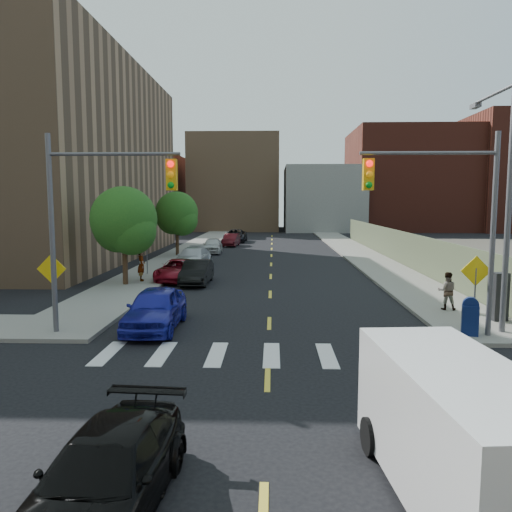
# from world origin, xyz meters

# --- Properties ---
(ground) EXTENTS (160.00, 160.00, 0.00)m
(ground) POSITION_xyz_m (0.00, 0.00, 0.00)
(ground) COLOR black
(ground) RESTS_ON ground
(sidewalk_nw) EXTENTS (3.50, 73.00, 0.15)m
(sidewalk_nw) POSITION_xyz_m (-7.75, 41.50, 0.07)
(sidewalk_nw) COLOR gray
(sidewalk_nw) RESTS_ON ground
(sidewalk_ne) EXTENTS (3.50, 73.00, 0.15)m
(sidewalk_ne) POSITION_xyz_m (7.75, 41.50, 0.07)
(sidewalk_ne) COLOR gray
(sidewalk_ne) RESTS_ON ground
(fence_north) EXTENTS (0.12, 44.00, 2.50)m
(fence_north) POSITION_xyz_m (9.60, 28.00, 1.25)
(fence_north) COLOR #666E4D
(fence_north) RESTS_ON ground
(building_nw) EXTENTS (22.00, 30.00, 16.00)m
(building_nw) POSITION_xyz_m (-22.00, 30.00, 8.00)
(building_nw) COLOR #8C6B4C
(building_nw) RESTS_ON ground
(bg_bldg_west) EXTENTS (14.00, 18.00, 12.00)m
(bg_bldg_west) POSITION_xyz_m (-22.00, 70.00, 6.00)
(bg_bldg_west) COLOR #592319
(bg_bldg_west) RESTS_ON ground
(bg_bldg_midwest) EXTENTS (14.00, 16.00, 15.00)m
(bg_bldg_midwest) POSITION_xyz_m (-6.00, 72.00, 7.50)
(bg_bldg_midwest) COLOR #8C6B4C
(bg_bldg_midwest) RESTS_ON ground
(bg_bldg_center) EXTENTS (12.00, 16.00, 10.00)m
(bg_bldg_center) POSITION_xyz_m (8.00, 70.00, 5.00)
(bg_bldg_center) COLOR gray
(bg_bldg_center) RESTS_ON ground
(bg_bldg_east) EXTENTS (18.00, 18.00, 16.00)m
(bg_bldg_east) POSITION_xyz_m (22.00, 72.00, 8.00)
(bg_bldg_east) COLOR #592319
(bg_bldg_east) RESTS_ON ground
(signal_nw) EXTENTS (4.59, 0.30, 7.00)m
(signal_nw) POSITION_xyz_m (-5.98, 6.00, 4.53)
(signal_nw) COLOR #59595E
(signal_nw) RESTS_ON ground
(signal_ne) EXTENTS (4.59, 0.30, 7.00)m
(signal_ne) POSITION_xyz_m (5.98, 6.00, 4.53)
(signal_ne) COLOR #59595E
(signal_ne) RESTS_ON ground
(streetlight_ne) EXTENTS (0.25, 3.70, 9.00)m
(streetlight_ne) POSITION_xyz_m (8.20, 6.90, 5.22)
(streetlight_ne) COLOR #59595E
(streetlight_ne) RESTS_ON ground
(warn_sign_nw) EXTENTS (1.06, 0.06, 2.83)m
(warn_sign_nw) POSITION_xyz_m (-7.80, 6.50, 1.99)
(warn_sign_nw) COLOR #59595E
(warn_sign_nw) RESTS_ON ground
(warn_sign_ne) EXTENTS (1.06, 0.06, 2.83)m
(warn_sign_ne) POSITION_xyz_m (7.20, 6.50, 1.99)
(warn_sign_ne) COLOR #59595E
(warn_sign_ne) RESTS_ON ground
(warn_sign_midwest) EXTENTS (1.06, 0.06, 2.83)m
(warn_sign_midwest) POSITION_xyz_m (-7.80, 20.00, 1.99)
(warn_sign_midwest) COLOR #59595E
(warn_sign_midwest) RESTS_ON ground
(tree_west_near) EXTENTS (3.66, 3.64, 5.52)m
(tree_west_near) POSITION_xyz_m (-8.00, 16.05, 3.48)
(tree_west_near) COLOR #332114
(tree_west_near) RESTS_ON ground
(tree_west_far) EXTENTS (3.66, 3.64, 5.52)m
(tree_west_far) POSITION_xyz_m (-8.00, 31.05, 3.48)
(tree_west_far) COLOR #332114
(tree_west_far) RESTS_ON ground
(parked_car_blue) EXTENTS (1.85, 4.55, 1.54)m
(parked_car_blue) POSITION_xyz_m (-4.20, 7.00, 0.77)
(parked_car_blue) COLOR #1B1F99
(parked_car_blue) RESTS_ON ground
(parked_car_black) EXTENTS (1.49, 4.12, 1.35)m
(parked_car_black) POSITION_xyz_m (-4.20, 17.04, 0.68)
(parked_car_black) COLOR black
(parked_car_black) RESTS_ON ground
(parked_car_red) EXTENTS (2.34, 4.67, 1.27)m
(parked_car_red) POSITION_xyz_m (-5.50, 18.19, 0.63)
(parked_car_red) COLOR maroon
(parked_car_red) RESTS_ON ground
(parked_car_silver) EXTENTS (2.47, 5.15, 1.45)m
(parked_car_silver) POSITION_xyz_m (-5.50, 23.76, 0.72)
(parked_car_silver) COLOR #B5B8BD
(parked_car_silver) RESTS_ON ground
(parked_car_white) EXTENTS (1.80, 4.17, 1.40)m
(parked_car_white) POSITION_xyz_m (-5.33, 33.74, 0.70)
(parked_car_white) COLOR silver
(parked_car_white) RESTS_ON ground
(parked_car_maroon) EXTENTS (1.72, 4.05, 1.30)m
(parked_car_maroon) POSITION_xyz_m (-4.25, 40.99, 0.65)
(parked_car_maroon) COLOR #3E0C12
(parked_car_maroon) RESTS_ON ground
(parked_car_grey) EXTENTS (2.54, 5.26, 1.44)m
(parked_car_grey) POSITION_xyz_m (-4.20, 46.27, 0.72)
(parked_car_grey) COLOR black
(parked_car_grey) RESTS_ON ground
(black_sedan) EXTENTS (2.03, 4.41, 1.25)m
(black_sedan) POSITION_xyz_m (-2.37, -3.92, 0.62)
(black_sedan) COLOR black
(black_sedan) RESTS_ON ground
(cargo_van) EXTENTS (2.37, 5.01, 2.22)m
(cargo_van) POSITION_xyz_m (3.01, -3.29, 1.17)
(cargo_van) COLOR white
(cargo_van) RESTS_ON ground
(mailbox) EXTENTS (0.64, 0.55, 1.32)m
(mailbox) POSITION_xyz_m (6.88, 6.00, 0.79)
(mailbox) COLOR #0D1C51
(mailbox) RESTS_ON sidewalk_ne
(payphone) EXTENTS (0.59, 0.50, 1.85)m
(payphone) POSITION_xyz_m (8.82, 8.18, 1.07)
(payphone) COLOR black
(payphone) RESTS_ON sidewalk_ne
(pedestrian_west) EXTENTS (0.61, 0.76, 1.83)m
(pedestrian_west) POSITION_xyz_m (-7.40, 17.13, 1.07)
(pedestrian_west) COLOR gray
(pedestrian_west) RESTS_ON sidewalk_nw
(pedestrian_east) EXTENTS (0.89, 0.76, 1.60)m
(pedestrian_east) POSITION_xyz_m (7.48, 10.05, 0.95)
(pedestrian_east) COLOR gray
(pedestrian_east) RESTS_ON sidewalk_ne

